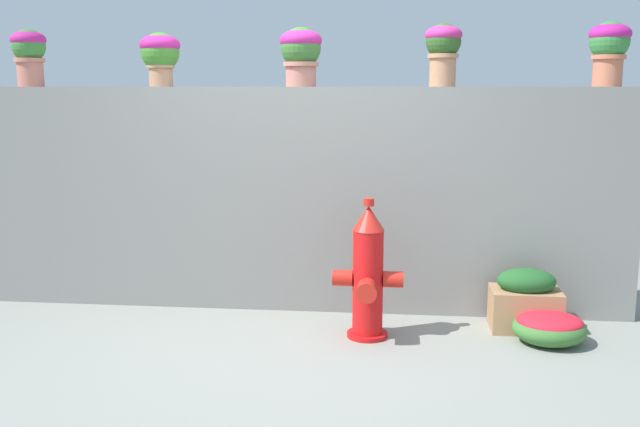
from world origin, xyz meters
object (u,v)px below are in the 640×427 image
(flower_bush_left, at_px, (549,327))
(planter_box, at_px, (525,301))
(potted_plant_1, at_px, (160,53))
(potted_plant_2, at_px, (302,51))
(potted_plant_0, at_px, (29,51))
(potted_plant_3, at_px, (443,47))
(fire_hydrant, at_px, (368,276))
(potted_plant_4, at_px, (609,46))

(flower_bush_left, height_order, planter_box, planter_box)
(potted_plant_1, distance_m, potted_plant_2, 1.08)
(planter_box, bearing_deg, potted_plant_0, 174.05)
(potted_plant_1, bearing_deg, flower_bush_left, -13.55)
(potted_plant_3, relative_size, planter_box, 0.95)
(potted_plant_1, distance_m, fire_hydrant, 2.30)
(potted_plant_2, xyz_separation_m, potted_plant_3, (1.02, 0.06, 0.02))
(potted_plant_2, bearing_deg, planter_box, -12.54)
(potted_plant_1, relative_size, potted_plant_3, 0.89)
(potted_plant_1, bearing_deg, fire_hydrant, -23.29)
(potted_plant_4, xyz_separation_m, planter_box, (-0.55, -0.39, -1.75))
(potted_plant_3, bearing_deg, potted_plant_1, -179.90)
(potted_plant_2, bearing_deg, potted_plant_4, 0.79)
(potted_plant_2, bearing_deg, potted_plant_1, 176.92)
(potted_plant_1, relative_size, planter_box, 0.85)
(potted_plant_2, bearing_deg, potted_plant_3, 3.45)
(potted_plant_1, distance_m, potted_plant_3, 2.10)
(potted_plant_2, distance_m, flower_bush_left, 2.59)
(potted_plant_2, bearing_deg, fire_hydrant, -50.34)
(potted_plant_2, height_order, flower_bush_left, potted_plant_2)
(fire_hydrant, xyz_separation_m, flower_bush_left, (1.20, 0.01, -0.32))
(potted_plant_4, bearing_deg, flower_bush_left, -124.17)
(potted_plant_0, bearing_deg, potted_plant_1, 1.70)
(potted_plant_0, xyz_separation_m, flower_bush_left, (3.83, -0.65, -1.84))
(potted_plant_3, bearing_deg, fire_hydrant, -125.65)
(potted_plant_1, relative_size, flower_bush_left, 0.83)
(fire_hydrant, bearing_deg, potted_plant_2, 129.66)
(potted_plant_0, xyz_separation_m, potted_plant_1, (1.02, 0.03, -0.02))
(potted_plant_0, distance_m, potted_plant_3, 3.12)
(potted_plant_1, relative_size, potted_plant_2, 0.94)
(fire_hydrant, distance_m, flower_bush_left, 1.25)
(potted_plant_2, distance_m, fire_hydrant, 1.72)
(potted_plant_2, relative_size, potted_plant_3, 0.95)
(potted_plant_0, height_order, flower_bush_left, potted_plant_0)
(potted_plant_1, height_order, potted_plant_3, potted_plant_3)
(potted_plant_3, bearing_deg, flower_bush_left, -43.96)
(potted_plant_1, xyz_separation_m, fire_hydrant, (1.61, -0.69, -1.50))
(potted_plant_2, distance_m, potted_plant_4, 2.17)
(potted_plant_0, bearing_deg, fire_hydrant, -14.13)
(potted_plant_3, relative_size, potted_plant_4, 1.00)
(flower_bush_left, bearing_deg, potted_plant_0, 170.41)
(potted_plant_1, bearing_deg, potted_plant_0, -178.30)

